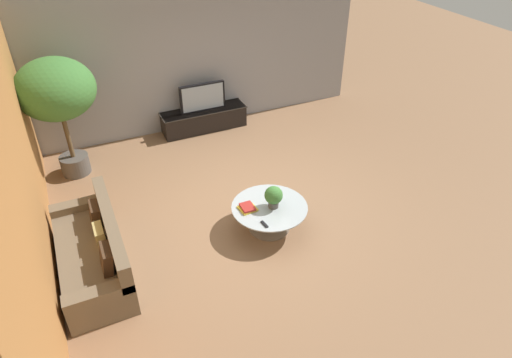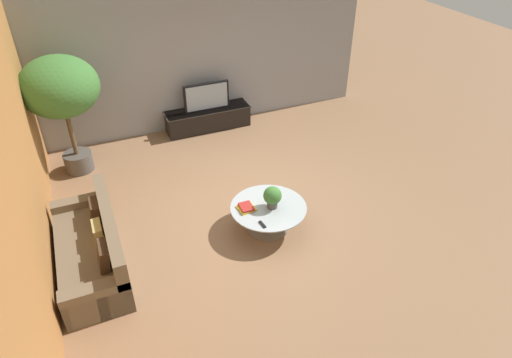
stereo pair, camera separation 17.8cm
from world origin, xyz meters
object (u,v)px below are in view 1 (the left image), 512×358
Objects in this scene: couch_by_wall at (95,254)px; media_console at (204,119)px; coffee_table at (269,213)px; television at (202,97)px; potted_palm_tall at (56,93)px; potted_plant_tabletop at (274,196)px.

media_console is at bearing 140.43° from couch_by_wall.
coffee_table is at bearing -92.54° from media_console.
potted_palm_tall is at bearing -167.07° from television.
couch_by_wall is (-2.58, 0.21, -0.02)m from coffee_table.
television is 0.82× the size of coffee_table.
potted_palm_tall is 4.04m from potted_plant_tabletop.
couch_by_wall is 2.99m from potted_palm_tall.
media_console is 3.57m from potted_plant_tabletop.
couch_by_wall is at bearing 175.36° from coffee_table.
television is at bearing 140.42° from couch_by_wall.
television is at bearing 12.93° from potted_palm_tall.
couch_by_wall is at bearing -129.57° from media_console.
television is 2.91m from potted_palm_tall.
potted_palm_tall is 6.08× the size of potted_plant_tabletop.
media_console is at bearing 90.00° from television.
potted_plant_tabletop is (-0.11, -3.55, 0.39)m from media_console.
television is 0.46× the size of couch_by_wall.
media_console is 1.55× the size of coffee_table.
television is 0.44× the size of potted_palm_tall.
potted_plant_tabletop is (0.05, -0.03, 0.32)m from coffee_table.
potted_palm_tall is at bearing -167.04° from media_console.
potted_palm_tall reaches higher than media_console.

